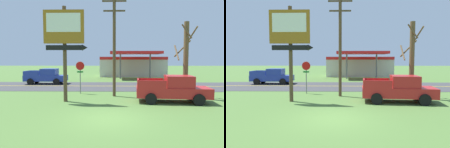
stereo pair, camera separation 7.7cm
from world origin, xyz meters
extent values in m
plane|color=#4C7033|center=(0.00, 0.00, 0.00)|extent=(180.00, 180.00, 0.00)
cube|color=#3D3D3F|center=(0.00, 13.00, 0.01)|extent=(140.00, 8.00, 0.02)
cube|color=gold|center=(0.00, 13.00, 0.02)|extent=(126.00, 0.20, 0.01)
cylinder|color=brown|center=(-3.40, 4.36, 3.50)|extent=(0.28, 0.28, 7.00)
cube|color=#996019|center=(-3.40, 4.18, 5.50)|extent=(2.94, 0.16, 2.40)
cube|color=white|center=(-3.40, 4.09, 5.78)|extent=(2.47, 0.03, 1.34)
cube|color=black|center=(-3.40, 4.18, 4.00)|extent=(2.64, 0.12, 0.36)
cone|color=black|center=(-1.88, 4.18, 4.00)|extent=(0.40, 0.44, 0.44)
cylinder|color=slate|center=(-2.92, 7.90, 1.10)|extent=(0.08, 0.08, 2.20)
cylinder|color=red|center=(-2.92, 7.87, 2.55)|extent=(0.76, 0.03, 0.76)
cylinder|color=white|center=(-2.92, 7.89, 2.55)|extent=(0.80, 0.01, 0.80)
cube|color=#19722D|center=(-2.92, 7.87, 2.00)|extent=(0.56, 0.03, 0.14)
cylinder|color=brown|center=(0.22, 6.60, 4.23)|extent=(0.26, 0.26, 8.47)
cube|color=brown|center=(0.22, 6.60, 7.97)|extent=(2.02, 0.12, 0.12)
cube|color=brown|center=(0.22, 6.60, 7.17)|extent=(1.82, 0.12, 0.12)
cylinder|color=gray|center=(-0.69, 6.60, 8.09)|extent=(0.10, 0.10, 0.14)
cylinder|color=brown|center=(6.05, 6.07, 3.09)|extent=(0.40, 0.40, 6.17)
cylinder|color=brown|center=(6.61, 6.21, 5.23)|extent=(0.43, 1.24, 1.09)
cylinder|color=brown|center=(5.96, 6.75, 4.05)|extent=(1.46, 0.29, 1.46)
cylinder|color=brown|center=(5.31, 6.11, 3.70)|extent=(0.21, 1.56, 1.30)
cylinder|color=brown|center=(5.95, 5.71, 5.35)|extent=(0.84, 0.33, 1.18)
cube|color=beige|center=(3.42, 28.23, 1.80)|extent=(12.00, 6.00, 3.60)
cube|color=red|center=(3.42, 25.18, 3.35)|extent=(12.00, 0.12, 0.50)
cube|color=red|center=(3.42, 22.23, 4.20)|extent=(8.00, 5.00, 0.40)
cylinder|color=slate|center=(1.02, 22.23, 2.10)|extent=(0.24, 0.24, 4.20)
cylinder|color=slate|center=(5.82, 22.23, 2.10)|extent=(0.24, 0.24, 4.20)
cube|color=red|center=(4.51, 4.30, 0.76)|extent=(5.35, 2.41, 0.72)
cube|color=red|center=(4.96, 4.26, 1.54)|extent=(2.05, 1.96, 0.84)
cube|color=#28333D|center=(5.85, 4.18, 1.54)|extent=(0.24, 1.66, 0.71)
cube|color=red|center=(3.08, 5.35, 1.40)|extent=(1.95, 0.29, 0.56)
cube|color=red|center=(2.91, 3.52, 1.40)|extent=(1.95, 0.29, 0.56)
cube|color=red|center=(2.02, 4.52, 1.40)|extent=(0.28, 1.88, 0.56)
cylinder|color=black|center=(6.21, 5.13, 0.40)|extent=(0.82, 0.35, 0.80)
cylinder|color=black|center=(6.03, 3.18, 0.40)|extent=(0.82, 0.35, 0.80)
cylinder|color=black|center=(2.99, 5.42, 0.40)|extent=(0.82, 0.35, 0.80)
cylinder|color=black|center=(2.82, 3.47, 0.40)|extent=(0.82, 0.35, 0.80)
cube|color=#233893|center=(-8.59, 15.00, 0.76)|extent=(5.20, 1.96, 0.72)
cube|color=#233893|center=(-8.14, 15.00, 1.54)|extent=(1.90, 1.80, 0.84)
cube|color=#28333D|center=(-7.25, 15.00, 1.54)|extent=(0.10, 1.66, 0.71)
cube|color=#233893|center=(-10.11, 15.92, 1.40)|extent=(1.95, 0.12, 0.56)
cube|color=#233893|center=(-10.11, 14.08, 1.40)|extent=(1.95, 0.12, 0.56)
cube|color=#233893|center=(-11.09, 15.00, 1.40)|extent=(0.12, 1.88, 0.56)
cylinder|color=black|center=(-6.97, 15.98, 0.40)|extent=(0.80, 0.28, 0.80)
cylinder|color=black|center=(-6.97, 14.02, 0.40)|extent=(0.80, 0.28, 0.80)
cylinder|color=black|center=(-10.20, 15.98, 0.40)|extent=(0.80, 0.28, 0.80)
cylinder|color=black|center=(-10.20, 14.02, 0.40)|extent=(0.80, 0.28, 0.80)
camera|label=1|loc=(0.43, -10.55, 3.14)|focal=32.50mm
camera|label=2|loc=(0.50, -10.55, 3.14)|focal=32.50mm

